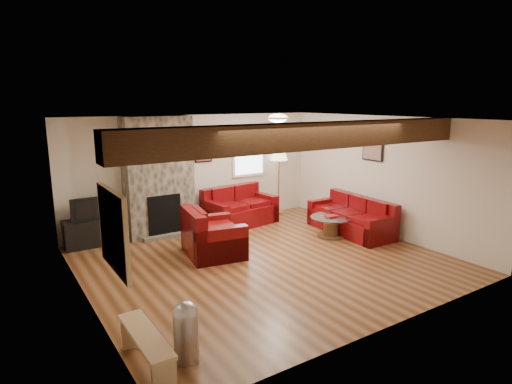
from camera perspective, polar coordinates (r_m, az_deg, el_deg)
room at (r=7.39m, az=1.25°, el=-0.04°), size 8.00×8.00×8.00m
oak_beam at (r=6.25m, az=7.78°, el=7.45°), size 6.00×0.36×0.38m
chimney_breast at (r=9.14m, az=-12.85°, el=1.82°), size 1.40×0.67×2.50m
back_window at (r=10.31m, az=-0.99°, el=5.11°), size 0.90×0.08×1.10m
hatch_window at (r=4.81m, az=-18.39°, el=-4.91°), size 0.08×1.00×0.90m
ceiling_dome at (r=8.49m, az=2.93°, el=9.62°), size 0.40×0.40×0.18m
artwork_back at (r=9.72m, az=-7.04°, el=5.49°), size 0.42×0.06×0.52m
artwork_right at (r=9.47m, az=15.26°, el=5.29°), size 0.06×0.55×0.42m
sofa_three at (r=9.43m, az=12.50°, el=-3.06°), size 0.93×2.03×0.77m
loveseat at (r=9.84m, az=-2.15°, el=-1.89°), size 1.72×1.14×0.86m
armchair_red at (r=7.92m, az=-5.70°, el=-5.31°), size 1.12×1.24×0.89m
coffee_table at (r=9.12m, az=9.98°, el=-4.58°), size 0.88×0.88×0.46m
tv_cabinet at (r=9.03m, az=-20.93°, el=-5.02°), size 1.07×0.43×0.54m
television at (r=8.91m, az=-21.17°, el=-1.98°), size 0.78×0.10×0.45m
floor_lamp at (r=10.63m, az=3.10°, el=4.57°), size 0.42×0.42×1.66m
pine_bench at (r=4.95m, az=-14.41°, el=-19.96°), size 0.26×1.12×0.42m
pedal_bin at (r=4.95m, az=-9.31°, el=-17.86°), size 0.31×0.31×0.70m
coal_bucket at (r=8.86m, az=-6.98°, el=-5.26°), size 0.37×0.37×0.35m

